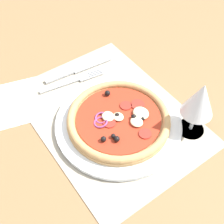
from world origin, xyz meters
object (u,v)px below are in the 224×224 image
wine_glass (200,101)px  pizza (117,120)px  napkin (17,102)px  fork (75,80)px  knife (79,69)px  plate (117,124)px

wine_glass → pizza: bearing=-128.4°
pizza → napkin: (-20.98, -16.27, -2.36)cm
fork → napkin: size_ratio=1.17×
pizza → knife: bearing=172.4°
fork → pizza: bearing=-79.9°
plate → pizza: (0.03, 0.06, 1.61)cm
pizza → knife: pizza is taller
pizza → wine_glass: size_ratio=1.63×
plate → pizza: size_ratio=1.23×
plate → knife: bearing=172.2°
pizza → knife: 22.15cm
knife → wine_glass: wine_glass is taller
knife → napkin: (0.90, -19.19, -0.47)cm
wine_glass → napkin: 44.74cm
pizza → napkin: 26.65cm
plate → napkin: 26.50cm
plate → knife: plate is taller
pizza → wine_glass: bearing=51.6°
plate → napkin: (-20.94, -16.22, -0.75)cm
plate → napkin: bearing=-142.3°
pizza → fork: 18.80cm
pizza → wine_glass: 18.95cm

